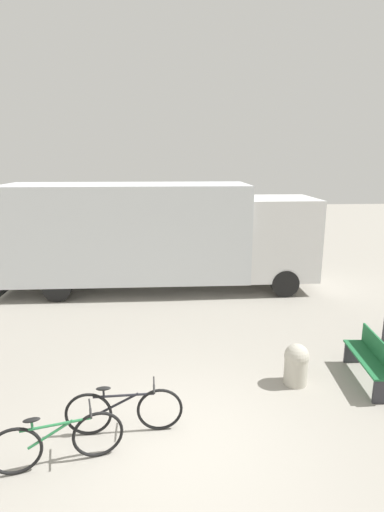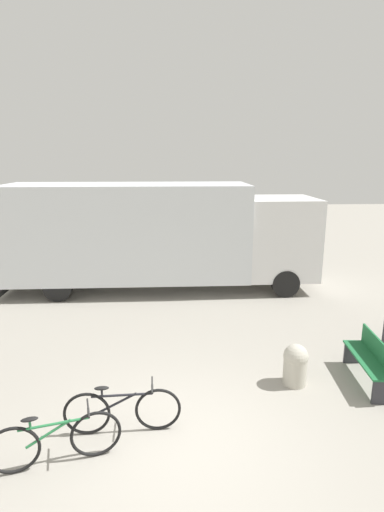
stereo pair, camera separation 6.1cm
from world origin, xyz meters
name	(u,v)px [view 1 (the left image)]	position (x,y,z in m)	size (l,w,h in m)	color
ground_plane	(180,445)	(0.00, 0.00, 0.00)	(60.00, 60.00, 0.00)	gray
delivery_truck	(157,233)	(-0.47, 7.21, 1.80)	(9.51, 2.27, 3.30)	silver
park_bench	(372,358)	(3.60, 1.51, 0.46)	(0.52, 1.53, 0.85)	#1E6638
bicycle_near	(57,441)	(-1.65, -0.29, 0.37)	(1.72, 0.57, 0.79)	black
bicycle_middle	(124,410)	(-0.83, 0.33, 0.37)	(1.76, 0.44, 0.79)	black
bollard_near_bench	(296,363)	(2.18, 1.52, 0.41)	(0.45, 0.45, 0.78)	#B2AD9E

